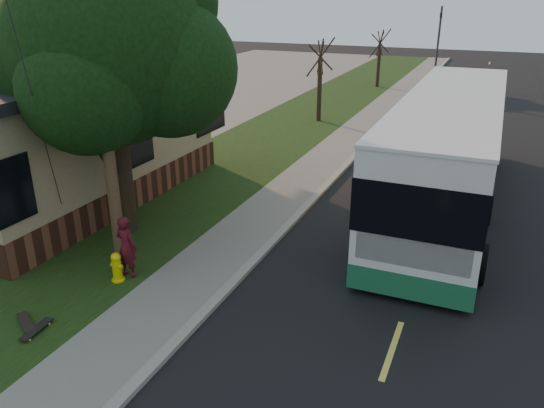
{
  "coord_description": "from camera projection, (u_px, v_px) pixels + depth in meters",
  "views": [
    {
      "loc": [
        5.18,
        -8.82,
        6.56
      ],
      "look_at": [
        0.28,
        2.72,
        1.5
      ],
      "focal_mm": 35.0,
      "sensor_mm": 36.0,
      "label": 1
    }
  ],
  "objects": [
    {
      "name": "ground",
      "position": [
        213.0,
        306.0,
        11.86
      ],
      "size": [
        120.0,
        120.0,
        0.0
      ],
      "primitive_type": "plane",
      "color": "black",
      "rests_on": "ground"
    },
    {
      "name": "road",
      "position": [
        447.0,
        188.0,
        18.95
      ],
      "size": [
        8.0,
        80.0,
        0.01
      ],
      "primitive_type": "cube",
      "color": "black",
      "rests_on": "ground"
    },
    {
      "name": "curb",
      "position": [
        339.0,
        172.0,
        20.38
      ],
      "size": [
        0.25,
        80.0,
        0.12
      ],
      "primitive_type": "cube",
      "color": "gray",
      "rests_on": "ground"
    },
    {
      "name": "sidewalk",
      "position": [
        315.0,
        170.0,
        20.75
      ],
      "size": [
        2.0,
        80.0,
        0.08
      ],
      "primitive_type": "cube",
      "color": "slate",
      "rests_on": "ground"
    },
    {
      "name": "grass_verge",
      "position": [
        235.0,
        159.0,
        22.02
      ],
      "size": [
        5.0,
        80.0,
        0.07
      ],
      "primitive_type": "cube",
      "color": "black",
      "rests_on": "ground"
    },
    {
      "name": "building_lot",
      "position": [
        50.0,
        136.0,
        25.65
      ],
      "size": [
        15.0,
        80.0,
        0.04
      ],
      "primitive_type": "cube",
      "color": "slate",
      "rests_on": "ground"
    },
    {
      "name": "fire_hydrant",
      "position": [
        117.0,
        267.0,
        12.64
      ],
      "size": [
        0.32,
        0.32,
        0.74
      ],
      "color": "yellow",
      "rests_on": "grass_verge"
    },
    {
      "name": "utility_pole",
      "position": [
        99.0,
        81.0,
        12.18
      ],
      "size": [
        2.86,
        3.21,
        9.07
      ],
      "color": "#473321",
      "rests_on": "ground"
    },
    {
      "name": "leafy_tree",
      "position": [
        113.0,
        48.0,
        13.7
      ],
      "size": [
        6.3,
        6.0,
        7.8
      ],
      "color": "black",
      "rests_on": "grass_verge"
    },
    {
      "name": "bare_tree_near",
      "position": [
        320.0,
        81.0,
        27.69
      ],
      "size": [
        1.38,
        1.21,
        4.31
      ],
      "color": "black",
      "rests_on": "grass_verge"
    },
    {
      "name": "bare_tree_far",
      "position": [
        379.0,
        59.0,
        37.8
      ],
      "size": [
        1.38,
        1.21,
        4.03
      ],
      "color": "black",
      "rests_on": "grass_verge"
    },
    {
      "name": "traffic_signal",
      "position": [
        438.0,
        39.0,
        39.52
      ],
      "size": [
        0.18,
        0.22,
        5.5
      ],
      "color": "#2D2D30",
      "rests_on": "ground"
    },
    {
      "name": "transit_bus",
      "position": [
        448.0,
        149.0,
        16.75
      ],
      "size": [
        3.07,
        13.3,
        3.59
      ],
      "color": "silver",
      "rests_on": "ground"
    },
    {
      "name": "skateboarder",
      "position": [
        127.0,
        247.0,
        12.72
      ],
      "size": [
        0.6,
        0.42,
        1.56
      ],
      "primitive_type": "imported",
      "rotation": [
        0.0,
        0.0,
        3.06
      ],
      "color": "#4A0E17",
      "rests_on": "grass_verge"
    },
    {
      "name": "skateboard_main",
      "position": [
        36.0,
        329.0,
        10.83
      ],
      "size": [
        0.28,
        0.83,
        0.08
      ],
      "color": "black",
      "rests_on": "grass_verge"
    },
    {
      "name": "skateboard_spare",
      "position": [
        26.0,
        322.0,
        11.07
      ],
      "size": [
        0.82,
        0.61,
        0.08
      ],
      "color": "black",
      "rests_on": "grass_verge"
    },
    {
      "name": "dumpster",
      "position": [
        48.0,
        176.0,
        17.85
      ],
      "size": [
        1.93,
        1.7,
        1.44
      ],
      "color": "black",
      "rests_on": "building_lot"
    },
    {
      "name": "distant_car",
      "position": [
        463.0,
        84.0,
        34.79
      ],
      "size": [
        2.11,
        5.05,
        1.71
      ],
      "primitive_type": "imported",
      "rotation": [
        0.0,
        0.0,
        -0.02
      ],
      "color": "black",
      "rests_on": "ground"
    }
  ]
}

